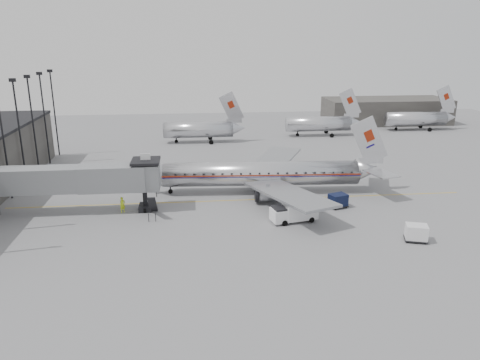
{
  "coord_description": "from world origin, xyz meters",
  "views": [
    {
      "loc": [
        -3.27,
        -51.94,
        20.69
      ],
      "look_at": [
        2.63,
        4.64,
        3.2
      ],
      "focal_mm": 35.0,
      "sensor_mm": 36.0,
      "label": 1
    }
  ],
  "objects_px": {
    "airliner": "(266,174)",
    "baggage_cart_white": "(416,233)",
    "baggage_cart_navy": "(338,200)",
    "service_van": "(295,211)",
    "ramp_worker": "(123,205)"
  },
  "relations": [
    {
      "from": "airliner",
      "to": "ramp_worker",
      "type": "relative_size",
      "value": 16.96
    },
    {
      "from": "baggage_cart_navy",
      "to": "baggage_cart_white",
      "type": "xyz_separation_m",
      "value": [
        5.12,
        -10.76,
        0.02
      ]
    },
    {
      "from": "airliner",
      "to": "baggage_cart_white",
      "type": "distance_m",
      "value": 22.19
    },
    {
      "from": "baggage_cart_white",
      "to": "ramp_worker",
      "type": "relative_size",
      "value": 1.36
    },
    {
      "from": "service_van",
      "to": "baggage_cart_navy",
      "type": "bearing_deg",
      "value": 19.99
    },
    {
      "from": "service_van",
      "to": "ramp_worker",
      "type": "bearing_deg",
      "value": 154.28
    },
    {
      "from": "service_van",
      "to": "baggage_cart_white",
      "type": "bearing_deg",
      "value": -42.07
    },
    {
      "from": "service_van",
      "to": "baggage_cart_navy",
      "type": "distance_m",
      "value": 7.62
    },
    {
      "from": "airliner",
      "to": "baggage_cart_navy",
      "type": "bearing_deg",
      "value": -37.45
    },
    {
      "from": "airliner",
      "to": "baggage_cart_white",
      "type": "height_order",
      "value": "airliner"
    },
    {
      "from": "baggage_cart_navy",
      "to": "ramp_worker",
      "type": "bearing_deg",
      "value": 158.2
    },
    {
      "from": "airliner",
      "to": "baggage_cart_white",
      "type": "xyz_separation_m",
      "value": [
        13.24,
        -17.72,
        -1.71
      ]
    },
    {
      "from": "airliner",
      "to": "service_van",
      "type": "distance_m",
      "value": 11.18
    },
    {
      "from": "baggage_cart_white",
      "to": "ramp_worker",
      "type": "height_order",
      "value": "ramp_worker"
    },
    {
      "from": "airliner",
      "to": "baggage_cart_navy",
      "type": "relative_size",
      "value": 12.57
    }
  ]
}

